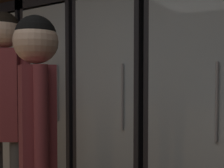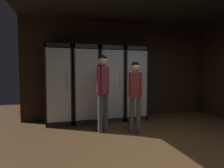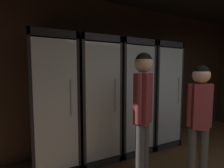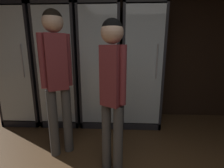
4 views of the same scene
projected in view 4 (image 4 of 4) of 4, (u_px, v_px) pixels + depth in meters
name	position (u px, v px, depth m)	size (l,w,h in m)	color
wall_back	(136.00, 44.00, 2.93)	(6.00, 0.06, 2.80)	black
cooler_far_left	(26.00, 66.00, 2.79)	(0.64, 0.67, 2.03)	black
cooler_left	(63.00, 67.00, 2.76)	(0.64, 0.67, 2.03)	#2B2B30
cooler_center	(101.00, 67.00, 2.73)	(0.64, 0.67, 2.03)	#2B2B30
cooler_right	(140.00, 67.00, 2.70)	(0.64, 0.67, 2.03)	#2B2B30
shopper_near	(56.00, 70.00, 1.78)	(0.31, 0.26, 1.72)	#4C4C4C
shopper_far	(112.00, 83.00, 1.48)	(0.26, 0.23, 1.56)	#4C4C4C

